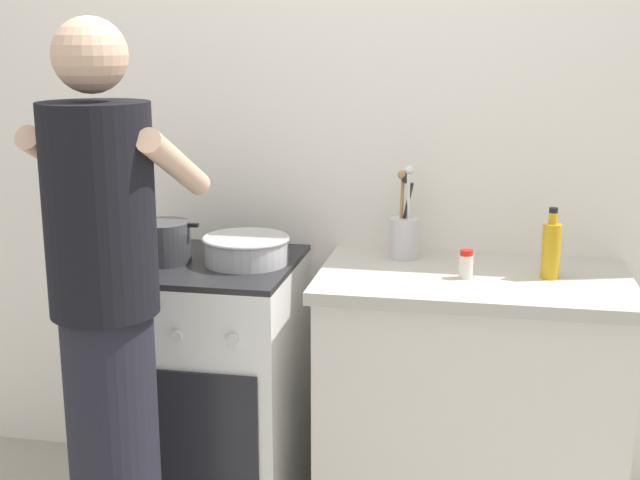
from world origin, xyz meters
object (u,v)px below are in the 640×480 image
object	(u,v)px
stove_range	(211,384)
person	(107,325)
pot	(163,242)
oil_bottle	(551,249)
spice_bottle	(466,264)
utensil_crock	(404,233)
mixing_bowl	(246,249)

from	to	relation	value
stove_range	person	world-z (taller)	person
pot	oil_bottle	distance (m)	1.28
spice_bottle	utensil_crock	bearing A→B (deg)	135.33
pot	person	bearing A→B (deg)	-85.85
utensil_crock	person	size ratio (longest dim) A/B	0.19
stove_range	oil_bottle	distance (m)	1.26
stove_range	pot	xyz separation A→B (m)	(-0.14, -0.04, 0.52)
pot	spice_bottle	xyz separation A→B (m)	(1.01, -0.00, -0.03)
stove_range	person	bearing A→B (deg)	-99.98
stove_range	mixing_bowl	distance (m)	0.52
person	pot	bearing A→B (deg)	94.15
stove_range	oil_bottle	xyz separation A→B (m)	(1.14, 0.01, 0.54)
utensil_crock	person	world-z (taller)	person
pot	oil_bottle	xyz separation A→B (m)	(1.28, 0.05, 0.02)
spice_bottle	stove_range	bearing A→B (deg)	177.37
utensil_crock	spice_bottle	bearing A→B (deg)	-44.67
stove_range	spice_bottle	bearing A→B (deg)	-2.63
utensil_crock	oil_bottle	distance (m)	0.51
stove_range	utensil_crock	size ratio (longest dim) A/B	2.78
utensil_crock	spice_bottle	distance (m)	0.31
utensil_crock	mixing_bowl	bearing A→B (deg)	-161.43
oil_bottle	person	size ratio (longest dim) A/B	0.13
stove_range	person	distance (m)	0.71
utensil_crock	pot	bearing A→B (deg)	-165.05
stove_range	mixing_bowl	xyz separation A→B (m)	(0.14, 0.00, 0.50)
pot	oil_bottle	bearing A→B (deg)	2.22
pot	person	distance (m)	0.55
mixing_bowl	utensil_crock	xyz separation A→B (m)	(0.52, 0.17, 0.04)
person	mixing_bowl	bearing A→B (deg)	67.31
utensil_crock	spice_bottle	size ratio (longest dim) A/B	3.49
spice_bottle	oil_bottle	size ratio (longest dim) A/B	0.41
spice_bottle	pot	bearing A→B (deg)	179.80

